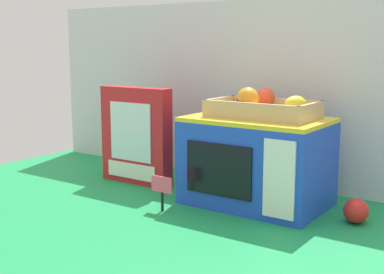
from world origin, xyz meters
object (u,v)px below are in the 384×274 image
cookie_set_box (136,136)px  loose_toy_apple (356,211)px  toy_microwave (256,161)px  price_sign (162,188)px  food_groups_crate (262,108)px

cookie_set_box → loose_toy_apple: 0.75m
toy_microwave → loose_toy_apple: size_ratio=5.96×
cookie_set_box → price_sign: (0.26, -0.20, -0.09)m
food_groups_crate → loose_toy_apple: size_ratio=4.51×
cookie_set_box → price_sign: bearing=-36.8°
food_groups_crate → loose_toy_apple: 0.38m
food_groups_crate → cookie_set_box: food_groups_crate is taller
loose_toy_apple → price_sign: bearing=-156.3°
toy_microwave → price_sign: size_ratio=3.95×
price_sign → loose_toy_apple: size_ratio=1.51×
food_groups_crate → cookie_set_box: (-0.46, -0.02, -0.12)m
food_groups_crate → price_sign: 0.36m
toy_microwave → food_groups_crate: bearing=17.3°
cookie_set_box → toy_microwave: bearing=1.8°
food_groups_crate → toy_microwave: bearing=-162.7°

